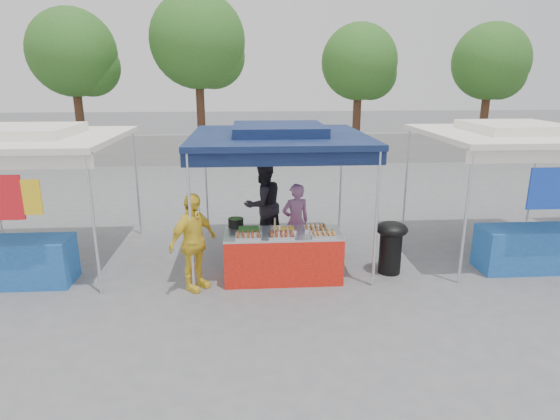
{
  "coord_description": "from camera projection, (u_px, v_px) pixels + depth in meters",
  "views": [
    {
      "loc": [
        -0.57,
        -7.65,
        3.43
      ],
      "look_at": [
        0.0,
        0.6,
        1.05
      ],
      "focal_mm": 30.0,
      "sensor_mm": 36.0,
      "label": 1
    }
  ],
  "objects": [
    {
      "name": "main_canopy",
      "position": [
        279.0,
        136.0,
        8.59
      ],
      "size": [
        3.2,
        3.2,
        2.57
      ],
      "color": "silver",
      "rests_on": "ground_plane"
    },
    {
      "name": "vendor_table",
      "position": [
        283.0,
        256.0,
        8.11
      ],
      "size": [
        2.0,
        0.8,
        0.85
      ],
      "color": "red",
      "rests_on": "ground_plane"
    },
    {
      "name": "skewer_cup",
      "position": [
        275.0,
        232.0,
        7.85
      ],
      "size": [
        0.09,
        0.09,
        0.11
      ],
      "primitive_type": "cylinder",
      "color": "silver",
      "rests_on": "vendor_table"
    },
    {
      "name": "helper_man",
      "position": [
        263.0,
        204.0,
        9.55
      ],
      "size": [
        1.1,
        1.04,
        1.8
      ],
      "primitive_type": "imported",
      "rotation": [
        0.0,
        0.0,
        3.71
      ],
      "color": "#222228",
      "rests_on": "ground_plane"
    },
    {
      "name": "neighbor_stall_left",
      "position": [
        22.0,
        185.0,
        8.13
      ],
      "size": [
        3.2,
        3.2,
        2.57
      ],
      "color": "silver",
      "rests_on": "ground_plane"
    },
    {
      "name": "tree_2",
      "position": [
        362.0,
        65.0,
        20.43
      ],
      "size": [
        3.38,
        3.29,
        5.66
      ],
      "color": "#4B2D1C",
      "rests_on": "ground_plane"
    },
    {
      "name": "food_tray_fr",
      "position": [
        324.0,
        234.0,
        7.79
      ],
      "size": [
        0.42,
        0.3,
        0.07
      ],
      "color": "white",
      "rests_on": "vendor_table"
    },
    {
      "name": "ground_plane",
      "position": [
        282.0,
        276.0,
        8.32
      ],
      "size": [
        80.0,
        80.0,
        0.0
      ],
      "primitive_type": "plane",
      "color": "slate"
    },
    {
      "name": "tree_1",
      "position": [
        201.0,
        45.0,
        19.63
      ],
      "size": [
        3.97,
        3.97,
        6.83
      ],
      "color": "#4B2D1C",
      "rests_on": "ground_plane"
    },
    {
      "name": "food_tray_fl",
      "position": [
        248.0,
        236.0,
        7.71
      ],
      "size": [
        0.42,
        0.3,
        0.07
      ],
      "color": "white",
      "rests_on": "vendor_table"
    },
    {
      "name": "cooking_pot",
      "position": [
        236.0,
        223.0,
        8.26
      ],
      "size": [
        0.27,
        0.27,
        0.16
      ],
      "primitive_type": "cylinder",
      "color": "black",
      "rests_on": "vendor_table"
    },
    {
      "name": "crate_left",
      "position": [
        259.0,
        259.0,
        8.71
      ],
      "size": [
        0.46,
        0.32,
        0.28
      ],
      "primitive_type": "cube",
      "color": "#1740BC",
      "rests_on": "ground_plane"
    },
    {
      "name": "tree_3",
      "position": [
        493.0,
        65.0,
        20.53
      ],
      "size": [
        3.39,
        3.31,
        5.68
      ],
      "color": "#4B2D1C",
      "rests_on": "ground_plane"
    },
    {
      "name": "food_tray_bm",
      "position": [
        284.0,
        229.0,
        8.05
      ],
      "size": [
        0.42,
        0.3,
        0.07
      ],
      "color": "white",
      "rests_on": "vendor_table"
    },
    {
      "name": "crate_right",
      "position": [
        301.0,
        259.0,
        8.75
      ],
      "size": [
        0.45,
        0.32,
        0.27
      ],
      "primitive_type": "cube",
      "color": "#1740BC",
      "rests_on": "ground_plane"
    },
    {
      "name": "neighbor_stall_right",
      "position": [
        520.0,
        177.0,
        8.73
      ],
      "size": [
        3.2,
        3.2,
        2.57
      ],
      "color": "silver",
      "rests_on": "ground_plane"
    },
    {
      "name": "food_tray_fm",
      "position": [
        281.0,
        235.0,
        7.74
      ],
      "size": [
        0.42,
        0.3,
        0.07
      ],
      "color": "white",
      "rests_on": "vendor_table"
    },
    {
      "name": "tree_0",
      "position": [
        77.0,
        57.0,
        19.25
      ],
      "size": [
        3.61,
        3.56,
        6.12
      ],
      "color": "#4B2D1C",
      "rests_on": "ground_plane"
    },
    {
      "name": "vendor_woman",
      "position": [
        296.0,
        222.0,
        8.91
      ],
      "size": [
        0.62,
        0.49,
        1.5
      ],
      "primitive_type": "imported",
      "rotation": [
        0.0,
        0.0,
        3.4
      ],
      "color": "#9F6592",
      "rests_on": "ground_plane"
    },
    {
      "name": "wok_burner",
      "position": [
        391.0,
        243.0,
        8.32
      ],
      "size": [
        0.57,
        0.57,
        0.96
      ],
      "rotation": [
        0.0,
        0.0,
        0.01
      ],
      "color": "black",
      "rests_on": "ground_plane"
    },
    {
      "name": "customer_person",
      "position": [
        193.0,
        242.0,
        7.6
      ],
      "size": [
        0.93,
        0.99,
        1.64
      ],
      "primitive_type": "imported",
      "rotation": [
        0.0,
        0.0,
        0.86
      ],
      "color": "yellow",
      "rests_on": "ground_plane"
    },
    {
      "name": "food_tray_bl",
      "position": [
        249.0,
        230.0,
        8.01
      ],
      "size": [
        0.42,
        0.3,
        0.07
      ],
      "color": "white",
      "rests_on": "vendor_table"
    },
    {
      "name": "back_wall",
      "position": [
        262.0,
        149.0,
        18.7
      ],
      "size": [
        40.0,
        0.25,
        1.2
      ],
      "primitive_type": "cube",
      "color": "gray",
      "rests_on": "ground_plane"
    },
    {
      "name": "crate_stacked",
      "position": [
        301.0,
        245.0,
        8.67
      ],
      "size": [
        0.45,
        0.31,
        0.27
      ],
      "primitive_type": "cube",
      "color": "#1740BC",
      "rests_on": "crate_right"
    },
    {
      "name": "food_tray_br",
      "position": [
        316.0,
        228.0,
        8.11
      ],
      "size": [
        0.42,
        0.3,
        0.07
      ],
      "color": "white",
      "rests_on": "vendor_table"
    }
  ]
}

